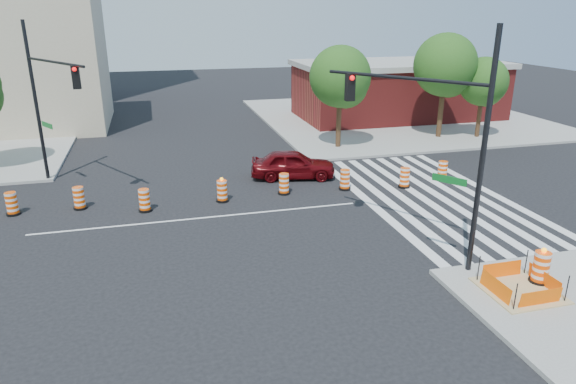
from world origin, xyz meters
name	(u,v)px	position (x,y,z in m)	size (l,w,h in m)	color
ground	(202,218)	(0.00, 0.00, 0.00)	(120.00, 120.00, 0.00)	black
sidewalk_ne	(396,117)	(18.00, 18.00, 0.07)	(22.00, 22.00, 0.15)	gray
crosswalk_east	(429,196)	(10.95, 0.00, 0.01)	(6.75, 13.50, 0.01)	silver
lane_centerline	(202,218)	(0.00, 0.00, 0.01)	(14.00, 0.12, 0.01)	silver
excavation_pit	(519,289)	(9.00, -9.00, 0.22)	(2.20, 2.20, 0.90)	tan
brick_storefront	(398,90)	(18.00, 18.00, 2.32)	(16.50, 8.50, 4.60)	maroon
beige_midrise	(3,61)	(-12.00, 22.00, 5.00)	(14.00, 10.00, 10.00)	#B7AA8C
red_coupe	(293,164)	(5.33, 4.45, 0.76)	(1.79, 4.45, 1.52)	#53070B
signal_pole_se	(435,125)	(7.34, -5.93, 4.90)	(3.56, 5.04, 7.99)	black
signal_pole_nw	(47,91)	(-6.43, 5.86, 4.87)	(3.19, 5.23, 7.93)	black
pit_drum	(541,268)	(9.95, -8.71, 0.67)	(0.64, 0.64, 1.25)	black
tree_north_c	(341,80)	(9.84, 9.70, 4.38)	(3.84, 3.84, 6.53)	#382314
tree_north_d	(445,69)	(17.61, 10.53, 4.80)	(4.20, 4.20, 7.15)	#382314
tree_north_e	(483,84)	(20.21, 9.83, 3.75)	(3.31, 3.29, 5.59)	#382314
median_drum_1	(12,204)	(-7.96, 2.53, 0.48)	(0.60, 0.60, 1.02)	black
median_drum_2	(79,199)	(-5.20, 2.54, 0.48)	(0.60, 0.60, 1.02)	black
median_drum_3	(145,201)	(-2.35, 1.48, 0.48)	(0.60, 0.60, 1.02)	black
median_drum_4	(222,191)	(1.17, 1.83, 0.49)	(0.60, 0.60, 1.18)	black
median_drum_5	(284,185)	(4.23, 2.10, 0.48)	(0.60, 0.60, 1.02)	black
median_drum_6	(345,180)	(7.33, 1.96, 0.48)	(0.60, 0.60, 1.02)	black
median_drum_7	(405,178)	(10.37, 1.49, 0.48)	(0.60, 0.60, 1.02)	black
median_drum_8	(442,171)	(12.84, 2.05, 0.48)	(0.60, 0.60, 1.02)	black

